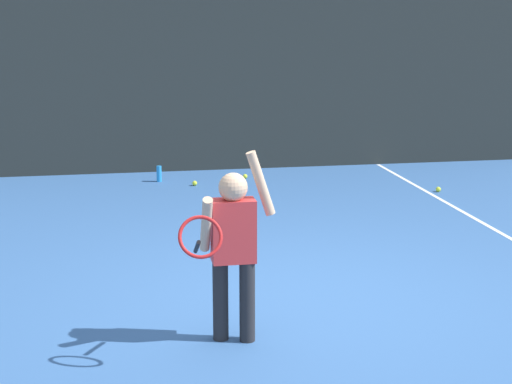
{
  "coord_description": "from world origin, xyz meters",
  "views": [
    {
      "loc": [
        -1.43,
        -5.79,
        2.24
      ],
      "look_at": [
        -0.33,
        0.26,
        0.85
      ],
      "focal_mm": 54.87,
      "sensor_mm": 36.0,
      "label": 1
    }
  ],
  "objects_px": {
    "tennis_ball_1": "(195,183)",
    "tennis_ball_2": "(438,189)",
    "tennis_player": "(232,242)",
    "tennis_ball_0": "(215,254)",
    "tennis_ball_3": "(245,176)",
    "water_bottle": "(159,174)"
  },
  "relations": [
    {
      "from": "tennis_ball_0",
      "to": "tennis_ball_3",
      "type": "height_order",
      "value": "same"
    },
    {
      "from": "water_bottle",
      "to": "tennis_ball_0",
      "type": "xyz_separation_m",
      "value": [
        0.31,
        -3.57,
        -0.08
      ]
    },
    {
      "from": "water_bottle",
      "to": "tennis_ball_1",
      "type": "distance_m",
      "value": 0.58
    },
    {
      "from": "tennis_ball_0",
      "to": "tennis_ball_3",
      "type": "xyz_separation_m",
      "value": [
        0.89,
        3.55,
        0.0
      ]
    },
    {
      "from": "tennis_player",
      "to": "tennis_ball_0",
      "type": "xyz_separation_m",
      "value": [
        0.12,
        1.96,
        -0.69
      ]
    },
    {
      "from": "tennis_ball_2",
      "to": "tennis_ball_3",
      "type": "xyz_separation_m",
      "value": [
        -2.33,
        1.28,
        0.0
      ]
    },
    {
      "from": "tennis_ball_1",
      "to": "tennis_ball_2",
      "type": "xyz_separation_m",
      "value": [
        3.08,
        -0.94,
        0.0
      ]
    },
    {
      "from": "water_bottle",
      "to": "tennis_ball_0",
      "type": "bearing_deg",
      "value": -85.01
    },
    {
      "from": "tennis_ball_3",
      "to": "tennis_player",
      "type": "bearing_deg",
      "value": -100.41
    },
    {
      "from": "tennis_player",
      "to": "tennis_ball_1",
      "type": "bearing_deg",
      "value": 87.07
    },
    {
      "from": "tennis_ball_1",
      "to": "tennis_ball_2",
      "type": "relative_size",
      "value": 1.0
    },
    {
      "from": "tennis_ball_2",
      "to": "tennis_ball_1",
      "type": "bearing_deg",
      "value": 162.94
    },
    {
      "from": "tennis_ball_0",
      "to": "tennis_ball_1",
      "type": "bearing_deg",
      "value": 87.46
    },
    {
      "from": "tennis_ball_1",
      "to": "tennis_ball_2",
      "type": "bearing_deg",
      "value": -17.06
    },
    {
      "from": "tennis_player",
      "to": "tennis_ball_2",
      "type": "height_order",
      "value": "tennis_player"
    },
    {
      "from": "tennis_player",
      "to": "water_bottle",
      "type": "xyz_separation_m",
      "value": [
        -0.19,
        5.53,
        -0.62
      ]
    },
    {
      "from": "tennis_ball_1",
      "to": "tennis_ball_3",
      "type": "relative_size",
      "value": 1.0
    },
    {
      "from": "tennis_ball_2",
      "to": "tennis_ball_3",
      "type": "distance_m",
      "value": 2.66
    },
    {
      "from": "water_bottle",
      "to": "tennis_ball_3",
      "type": "bearing_deg",
      "value": -0.85
    },
    {
      "from": "tennis_player",
      "to": "tennis_ball_2",
      "type": "bearing_deg",
      "value": 51.7
    },
    {
      "from": "tennis_player",
      "to": "tennis_ball_0",
      "type": "relative_size",
      "value": 20.46
    },
    {
      "from": "tennis_ball_0",
      "to": "tennis_ball_2",
      "type": "distance_m",
      "value": 3.94
    }
  ]
}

